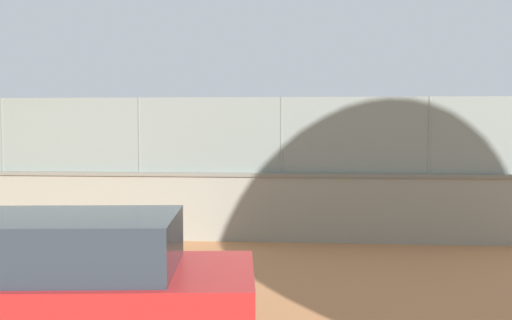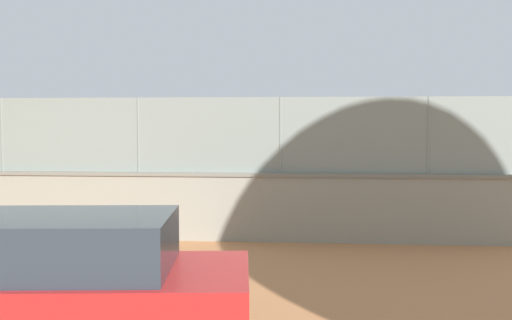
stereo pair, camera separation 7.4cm
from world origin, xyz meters
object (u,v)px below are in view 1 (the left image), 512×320
Objects in this scene: sports_ball at (347,157)px; parked_car_red at (31,293)px; player_baseline_waiting at (297,176)px; player_at_service_line at (312,161)px.

parked_car_red is (4.81, 21.13, -0.27)m from sports_ball.
player_baseline_waiting is 15.98× the size of sports_ball.
player_at_service_line is 22.34m from parked_car_red.
player_baseline_waiting is 0.35× the size of parked_car_red.
player_at_service_line is 9.75m from player_baseline_waiting.
player_baseline_waiting is at bearing -102.04° from parked_car_red.
parked_car_red is at bearing 77.96° from player_baseline_waiting.
parked_car_red is at bearing 77.17° from sports_ball.
sports_ball is at bearing -103.94° from player_baseline_waiting.
player_at_service_line is 1.79m from sports_ball.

